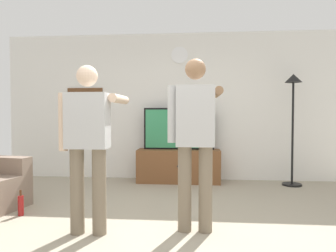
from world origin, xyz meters
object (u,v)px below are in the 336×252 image
object	(u,v)px
floor_lamp	(293,106)
beverage_bottle	(21,205)
framed_picture	(85,101)
person_standing_nearer_lamp	(88,139)
tv_stand	(179,166)
wall_clock	(180,55)
television	(179,129)
person_standing_nearer_couch	(195,134)

from	to	relation	value
floor_lamp	beverage_bottle	xyz separation A→B (m)	(-3.70, -1.92, -1.22)
beverage_bottle	framed_picture	bearing A→B (deg)	90.68
person_standing_nearer_lamp	beverage_bottle	bearing A→B (deg)	154.94
framed_picture	beverage_bottle	world-z (taller)	framed_picture
tv_stand	wall_clock	size ratio (longest dim) A/B	4.81
television	beverage_bottle	world-z (taller)	television
television	framed_picture	size ratio (longest dim) A/B	1.84
wall_clock	person_standing_nearer_lamp	size ratio (longest dim) A/B	0.18
floor_lamp	beverage_bottle	world-z (taller)	floor_lamp
beverage_bottle	wall_clock	bearing A→B (deg)	52.25
floor_lamp	beverage_bottle	bearing A→B (deg)	-152.57
wall_clock	beverage_bottle	world-z (taller)	wall_clock
tv_stand	person_standing_nearer_couch	size ratio (longest dim) A/B	0.83
television	person_standing_nearer_lamp	distance (m)	2.62
framed_picture	floor_lamp	bearing A→B (deg)	-5.68
floor_lamp	person_standing_nearer_couch	distance (m)	2.78
television	floor_lamp	distance (m)	1.97
tv_stand	television	xyz separation A→B (m)	(0.00, 0.05, 0.66)
framed_picture	person_standing_nearer_lamp	size ratio (longest dim) A/B	0.40
tv_stand	beverage_bottle	distance (m)	2.67
framed_picture	person_standing_nearer_lamp	bearing A→B (deg)	-69.63
floor_lamp	person_standing_nearer_couch	bearing A→B (deg)	-126.31
framed_picture	beverage_bottle	bearing A→B (deg)	-89.32
wall_clock	television	bearing A→B (deg)	-90.00
wall_clock	framed_picture	xyz separation A→B (m)	(-1.80, 0.00, -0.83)
wall_clock	person_standing_nearer_lamp	bearing A→B (deg)	-105.70
wall_clock	person_standing_nearer_lamp	distance (m)	3.15
tv_stand	wall_clock	distance (m)	2.02
tv_stand	framed_picture	distance (m)	2.16
tv_stand	framed_picture	xyz separation A→B (m)	(-1.80, 0.30, 1.17)
television	beverage_bottle	distance (m)	2.82
framed_picture	person_standing_nearer_lamp	distance (m)	2.98
person_standing_nearer_lamp	person_standing_nearer_couch	size ratio (longest dim) A/B	0.96
television	floor_lamp	bearing A→B (deg)	-3.61
floor_lamp	wall_clock	bearing A→B (deg)	169.27
framed_picture	person_standing_nearer_lamp	xyz separation A→B (m)	(1.02, -2.75, -0.51)
tv_stand	wall_clock	world-z (taller)	wall_clock
person_standing_nearer_lamp	floor_lamp	bearing A→B (deg)	41.43
person_standing_nearer_couch	beverage_bottle	world-z (taller)	person_standing_nearer_couch
framed_picture	person_standing_nearer_couch	bearing A→B (deg)	-51.12
tv_stand	person_standing_nearer_lamp	world-z (taller)	person_standing_nearer_lamp
tv_stand	television	world-z (taller)	television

